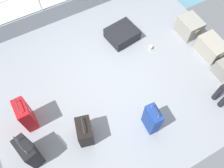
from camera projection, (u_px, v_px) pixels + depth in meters
name	position (u px, v px, depth m)	size (l,w,h in m)	color
ground_plane	(115.00, 80.00, 5.06)	(4.40, 5.20, 0.06)	gray
gunwale_port	(72.00, 7.00, 5.75)	(0.06, 5.20, 0.45)	gray
cargo_crate_0	(189.00, 27.00, 5.47)	(0.54, 0.42, 0.42)	gray
cargo_crate_1	(211.00, 47.00, 5.21)	(0.64, 0.40, 0.38)	#9E9989
suitcase_0	(26.00, 115.00, 4.27)	(0.39, 0.21, 0.81)	red
suitcase_1	(122.00, 34.00, 5.47)	(0.65, 0.73, 0.26)	black
suitcase_2	(152.00, 119.00, 4.26)	(0.36, 0.21, 0.77)	navy
suitcase_3	(29.00, 152.00, 3.99)	(0.48, 0.31, 0.83)	black
suitcase_4	(85.00, 132.00, 4.22)	(0.46, 0.36, 0.61)	black
paper_cup	(150.00, 48.00, 5.38)	(0.08, 0.08, 0.10)	white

